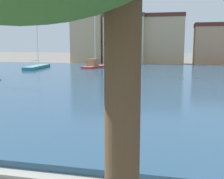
# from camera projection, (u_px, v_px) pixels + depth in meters

# --- Properties ---
(harbor_water) EXTENTS (89.60, 48.59, 0.36)m
(harbor_water) POSITION_uv_depth(u_px,v_px,m) (161.00, 80.00, 31.76)
(harbor_water) COLOR #2D5170
(harbor_water) RESTS_ON ground
(sailboat_red) EXTENTS (3.27, 6.40, 9.21)m
(sailboat_red) POSITION_uv_depth(u_px,v_px,m) (95.00, 66.00, 47.41)
(sailboat_red) COLOR red
(sailboat_red) RESTS_ON ground
(sailboat_teal) EXTENTS (2.84, 9.47, 9.19)m
(sailboat_teal) POSITION_uv_depth(u_px,v_px,m) (39.00, 67.00, 46.22)
(sailboat_teal) COLOR teal
(sailboat_teal) RESTS_ON ground
(townhouse_corner_house) EXTENTS (7.09, 7.91, 12.18)m
(townhouse_corner_house) POSITION_uv_depth(u_px,v_px,m) (90.00, 36.00, 63.52)
(townhouse_corner_house) COLOR tan
(townhouse_corner_house) RESTS_ON ground
(townhouse_narrow_midrow) EXTENTS (8.68, 6.88, 10.60)m
(townhouse_narrow_midrow) POSITION_uv_depth(u_px,v_px,m) (126.00, 39.00, 60.43)
(townhouse_narrow_midrow) COLOR #C6B293
(townhouse_narrow_midrow) RESTS_ON ground
(townhouse_end_terrace) EXTENTS (9.14, 6.63, 10.61)m
(townhouse_end_terrace) POSITION_uv_depth(u_px,v_px,m) (163.00, 39.00, 59.98)
(townhouse_end_terrace) COLOR tan
(townhouse_end_terrace) RESTS_ON ground
(townhouse_tall_gabled) EXTENTS (8.37, 5.89, 8.59)m
(townhouse_tall_gabled) POSITION_uv_depth(u_px,v_px,m) (214.00, 44.00, 57.91)
(townhouse_tall_gabled) COLOR tan
(townhouse_tall_gabled) RESTS_ON ground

